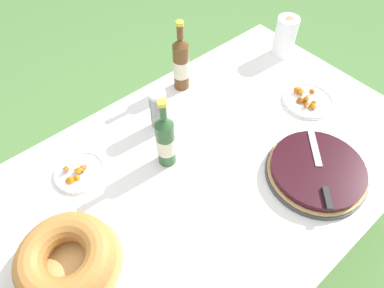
{
  "coord_description": "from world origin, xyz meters",
  "views": [
    {
      "loc": [
        -0.54,
        -0.55,
        1.89
      ],
      "look_at": [
        0.01,
        0.1,
        0.81
      ],
      "focal_mm": 32.0,
      "sensor_mm": 36.0,
      "label": 1
    }
  ],
  "objects_px": {
    "berry_tart": "(317,171)",
    "snack_plate_left": "(79,172)",
    "snack_plate_right": "(307,100)",
    "cider_bottle_amber": "(181,64)",
    "serving_knife": "(321,172)",
    "cider_bottle_green": "(166,140)",
    "cup_stack": "(159,110)",
    "paper_towel_roll": "(285,37)",
    "bundt_cake": "(66,259)"
  },
  "relations": [
    {
      "from": "cider_bottle_amber",
      "to": "snack_plate_left",
      "type": "height_order",
      "value": "cider_bottle_amber"
    },
    {
      "from": "berry_tart",
      "to": "cup_stack",
      "type": "bearing_deg",
      "value": 117.12
    },
    {
      "from": "berry_tart",
      "to": "bundt_cake",
      "type": "height_order",
      "value": "bundt_cake"
    },
    {
      "from": "snack_plate_left",
      "to": "snack_plate_right",
      "type": "xyz_separation_m",
      "value": [
        1.01,
        -0.33,
        0.0
      ]
    },
    {
      "from": "berry_tart",
      "to": "snack_plate_left",
      "type": "distance_m",
      "value": 0.93
    },
    {
      "from": "snack_plate_left",
      "to": "paper_towel_roll",
      "type": "bearing_deg",
      "value": -0.59
    },
    {
      "from": "cup_stack",
      "to": "cider_bottle_amber",
      "type": "height_order",
      "value": "cider_bottle_amber"
    },
    {
      "from": "paper_towel_roll",
      "to": "cider_bottle_green",
      "type": "bearing_deg",
      "value": -169.79
    },
    {
      "from": "cider_bottle_green",
      "to": "paper_towel_roll",
      "type": "bearing_deg",
      "value": 10.21
    },
    {
      "from": "cider_bottle_green",
      "to": "snack_plate_right",
      "type": "height_order",
      "value": "cider_bottle_green"
    },
    {
      "from": "bundt_cake",
      "to": "cup_stack",
      "type": "relative_size",
      "value": 1.73
    },
    {
      "from": "snack_plate_right",
      "to": "snack_plate_left",
      "type": "bearing_deg",
      "value": 161.71
    },
    {
      "from": "cider_bottle_green",
      "to": "snack_plate_left",
      "type": "xyz_separation_m",
      "value": [
        -0.31,
        0.17,
        -0.12
      ]
    },
    {
      "from": "serving_knife",
      "to": "berry_tart",
      "type": "bearing_deg",
      "value": -0.0
    },
    {
      "from": "berry_tart",
      "to": "cider_bottle_amber",
      "type": "relative_size",
      "value": 1.12
    },
    {
      "from": "cider_bottle_green",
      "to": "serving_knife",
      "type": "bearing_deg",
      "value": -50.4
    },
    {
      "from": "serving_knife",
      "to": "cider_bottle_amber",
      "type": "distance_m",
      "value": 0.77
    },
    {
      "from": "cider_bottle_amber",
      "to": "snack_plate_left",
      "type": "bearing_deg",
      "value": -168.06
    },
    {
      "from": "bundt_cake",
      "to": "paper_towel_roll",
      "type": "bearing_deg",
      "value": 11.64
    },
    {
      "from": "berry_tart",
      "to": "cider_bottle_green",
      "type": "distance_m",
      "value": 0.6
    },
    {
      "from": "berry_tart",
      "to": "bundt_cake",
      "type": "xyz_separation_m",
      "value": [
        -0.91,
        0.31,
        0.02
      ]
    },
    {
      "from": "cup_stack",
      "to": "cider_bottle_amber",
      "type": "distance_m",
      "value": 0.28
    },
    {
      "from": "cider_bottle_amber",
      "to": "snack_plate_right",
      "type": "relative_size",
      "value": 1.48
    },
    {
      "from": "berry_tart",
      "to": "cup_stack",
      "type": "relative_size",
      "value": 1.95
    },
    {
      "from": "serving_knife",
      "to": "paper_towel_roll",
      "type": "xyz_separation_m",
      "value": [
        0.52,
        0.62,
        0.04
      ]
    },
    {
      "from": "cup_stack",
      "to": "snack_plate_right",
      "type": "bearing_deg",
      "value": -27.91
    },
    {
      "from": "cider_bottle_green",
      "to": "berry_tart",
      "type": "bearing_deg",
      "value": -47.59
    },
    {
      "from": "cup_stack",
      "to": "berry_tart",
      "type": "bearing_deg",
      "value": -62.88
    },
    {
      "from": "berry_tart",
      "to": "serving_knife",
      "type": "distance_m",
      "value": 0.05
    },
    {
      "from": "serving_knife",
      "to": "cider_bottle_amber",
      "type": "relative_size",
      "value": 0.83
    },
    {
      "from": "cider_bottle_amber",
      "to": "paper_towel_roll",
      "type": "bearing_deg",
      "value": -14.42
    },
    {
      "from": "snack_plate_left",
      "to": "snack_plate_right",
      "type": "height_order",
      "value": "snack_plate_right"
    },
    {
      "from": "cider_bottle_green",
      "to": "snack_plate_left",
      "type": "relative_size",
      "value": 1.65
    },
    {
      "from": "berry_tart",
      "to": "paper_towel_roll",
      "type": "xyz_separation_m",
      "value": [
        0.5,
        0.6,
        0.08
      ]
    },
    {
      "from": "snack_plate_left",
      "to": "snack_plate_right",
      "type": "relative_size",
      "value": 0.85
    },
    {
      "from": "cider_bottle_green",
      "to": "cup_stack",
      "type": "bearing_deg",
      "value": 61.43
    },
    {
      "from": "cider_bottle_amber",
      "to": "snack_plate_right",
      "type": "height_order",
      "value": "cider_bottle_amber"
    },
    {
      "from": "cup_stack",
      "to": "snack_plate_left",
      "type": "height_order",
      "value": "cup_stack"
    },
    {
      "from": "cup_stack",
      "to": "cider_bottle_amber",
      "type": "relative_size",
      "value": 0.58
    },
    {
      "from": "serving_knife",
      "to": "cup_stack",
      "type": "relative_size",
      "value": 1.45
    },
    {
      "from": "berry_tart",
      "to": "cider_bottle_amber",
      "type": "bearing_deg",
      "value": 95.44
    },
    {
      "from": "cider_bottle_amber",
      "to": "paper_towel_roll",
      "type": "xyz_separation_m",
      "value": [
        0.57,
        -0.15,
        -0.03
      ]
    },
    {
      "from": "berry_tart",
      "to": "snack_plate_right",
      "type": "relative_size",
      "value": 1.66
    },
    {
      "from": "bundt_cake",
      "to": "serving_knife",
      "type": "bearing_deg",
      "value": -20.42
    },
    {
      "from": "snack_plate_right",
      "to": "cider_bottle_amber",
      "type": "bearing_deg",
      "value": 128.89
    },
    {
      "from": "paper_towel_roll",
      "to": "snack_plate_right",
      "type": "bearing_deg",
      "value": -120.77
    },
    {
      "from": "bundt_cake",
      "to": "cider_bottle_green",
      "type": "height_order",
      "value": "cider_bottle_green"
    },
    {
      "from": "berry_tart",
      "to": "snack_plate_left",
      "type": "height_order",
      "value": "berry_tart"
    },
    {
      "from": "serving_knife",
      "to": "cider_bottle_green",
      "type": "height_order",
      "value": "cider_bottle_green"
    },
    {
      "from": "snack_plate_right",
      "to": "berry_tart",
      "type": "bearing_deg",
      "value": -137.98
    }
  ]
}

